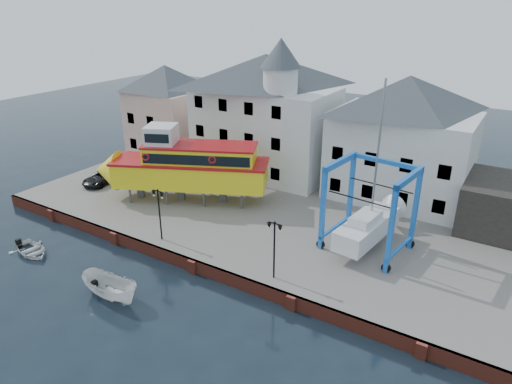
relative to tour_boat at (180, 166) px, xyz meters
The scene contains 13 objects.
ground 11.87m from the tour_boat, 46.02° to the right, with size 140.00×140.00×0.00m, color black.
hardstanding 9.09m from the tour_boat, 21.56° to the left, with size 44.00×22.00×1.00m, color slate.
quay_wall 11.62m from the tour_boat, 45.64° to the right, with size 44.00×0.47×1.00m.
building_pink 14.51m from the tour_boat, 135.79° to the left, with size 8.00×7.00×10.30m.
building_white_main 11.23m from the tour_boat, 74.90° to the left, with size 14.00×8.30×14.00m.
building_white_right 20.14m from the tour_boat, 33.48° to the left, with size 12.00×8.00×11.20m.
lamp_post_left 7.70m from the tour_boat, 61.41° to the right, with size 1.12×0.32×4.20m.
lamp_post_right 15.27m from the tour_boat, 26.30° to the right, with size 1.12×0.32×4.20m.
tour_boat is the anchor object (origin of this frame).
travel_lift 17.69m from the tour_boat, ahead, with size 6.31×8.43×12.44m.
van 9.85m from the tour_boat, behind, with size 2.03×4.41×1.22m, color black.
motorboat_a 14.75m from the tour_boat, 68.93° to the right, with size 1.76×4.68×1.81m, color silver.
motorboat_d 13.96m from the tour_boat, 110.50° to the right, with size 2.62×3.67×0.76m, color silver.
Camera 1 is at (18.62, -21.36, 18.22)m, focal length 32.00 mm.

